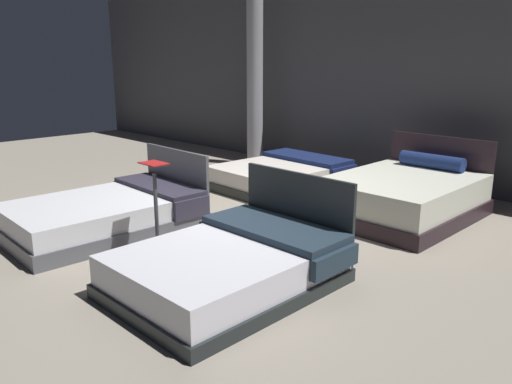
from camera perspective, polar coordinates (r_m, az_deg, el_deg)
ground_plane at (r=6.24m, az=-0.48°, el=-4.04°), size 18.00×18.00×0.02m
showroom_back_wall at (r=8.68m, az=16.26°, el=12.53°), size 18.00×0.06×3.50m
bed_0 at (r=6.31m, az=-16.32°, el=-2.32°), size 1.53×2.21×0.87m
bed_1 at (r=4.61m, az=-2.63°, el=-8.07°), size 1.52×1.95×0.92m
bed_2 at (r=8.14m, az=2.86°, el=1.90°), size 1.67×2.01×0.43m
bed_3 at (r=6.84m, az=16.16°, el=-0.44°), size 1.60×2.05×0.96m
price_sign at (r=5.30m, az=-11.07°, el=-3.30°), size 0.28×0.24×1.00m
support_pillar at (r=9.73m, az=-0.14°, el=13.28°), size 0.30×0.30×3.50m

